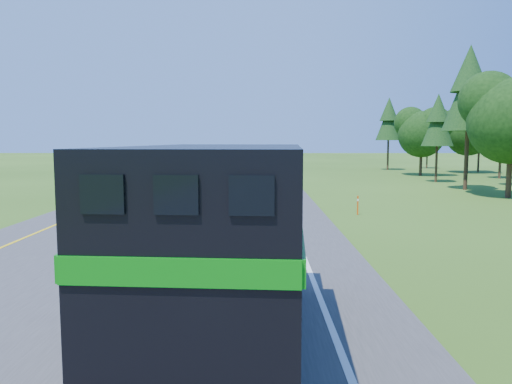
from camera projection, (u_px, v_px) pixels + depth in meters
road at (223, 176)px, 55.29m from camera, size 15.00×260.00×0.04m
lane_markings at (223, 176)px, 55.29m from camera, size 11.15×260.00×0.01m
horse_truck at (225, 242)px, 9.24m from camera, size 3.25×8.81×3.83m
white_suv at (185, 169)px, 53.47m from camera, size 2.90×6.28×1.74m
far_car at (228, 154)px, 115.40m from camera, size 2.09×4.89×1.65m
delineator at (358, 205)px, 26.51m from camera, size 0.08×0.05×1.03m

